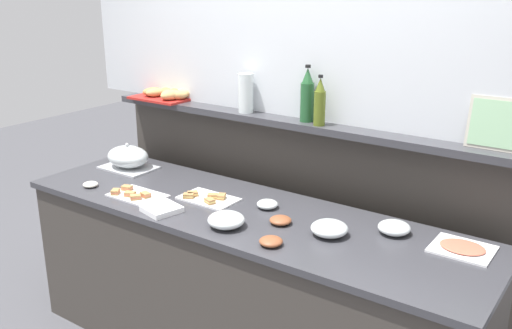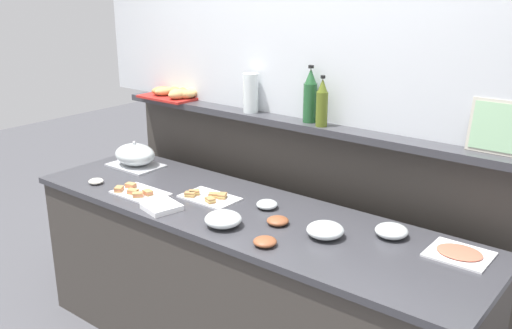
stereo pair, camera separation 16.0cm
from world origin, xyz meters
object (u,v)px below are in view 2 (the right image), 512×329
Objects in this scene: cold_cuts_platter at (459,253)px; glass_bowl_medium at (325,231)px; sandwich_platter_front at (209,197)px; glass_bowl_small at (267,205)px; sandwich_platter_side at (138,192)px; condiment_bowl_dark at (265,242)px; glass_bowl_extra at (223,220)px; glass_bowl_large at (391,231)px; napkin_stack at (162,207)px; water_carafe at (251,93)px; wine_bottle_green at (310,97)px; olive_oil_bottle at (322,104)px; condiment_bowl_teal at (278,221)px; serving_cloche at (135,156)px; condiment_bowl_cream at (96,181)px; bread_basket at (176,93)px; framed_picture at (496,127)px.

glass_bowl_medium is (-0.56, -0.21, 0.02)m from cold_cuts_platter.
glass_bowl_small is (0.34, 0.09, 0.01)m from sandwich_platter_front.
condiment_bowl_dark reaches higher than sandwich_platter_side.
sandwich_platter_side is at bearing 177.53° from glass_bowl_extra.
napkin_stack is (-1.10, -0.44, -0.01)m from glass_bowl_large.
glass_bowl_medium is 1.08m from water_carafe.
condiment_bowl_dark reaches higher than napkin_stack.
olive_oil_bottle is at bearing -21.53° from wine_bottle_green.
olive_oil_bottle reaches higher than condiment_bowl_teal.
glass_bowl_extra reaches higher than glass_bowl_large.
cold_cuts_platter is at bearing -15.76° from olive_oil_bottle.
glass_bowl_extra reaches higher than cold_cuts_platter.
condiment_bowl_teal is (0.20, 0.18, -0.01)m from glass_bowl_extra.
serving_cloche is at bearing -165.61° from olive_oil_bottle.
sandwich_platter_front is 0.50m from condiment_bowl_teal.
condiment_bowl_dark is (0.26, -0.36, -0.00)m from glass_bowl_small.
glass_bowl_large is 1.77× the size of condiment_bowl_cream.
olive_oil_bottle is (-0.89, 0.25, 0.51)m from cold_cuts_platter.
wine_bottle_green is (-0.16, 0.52, 0.52)m from condiment_bowl_teal.
glass_bowl_large is 0.89m from wine_bottle_green.
glass_bowl_small is 0.44m from condiment_bowl_dark.
water_carafe is (0.69, 0.33, 0.44)m from serving_cloche.
bread_basket reaches higher than condiment_bowl_teal.
sandwich_platter_front is 1.73× the size of glass_bowl_extra.
glass_bowl_large reaches higher than condiment_bowl_cream.
cold_cuts_platter is at bearing 5.50° from glass_bowl_small.
glass_bowl_small reaches higher than condiment_bowl_teal.
bread_basket is (-1.48, 0.49, 0.40)m from glass_bowl_medium.
cold_cuts_platter is at bearing 31.73° from condiment_bowl_dark.
glass_bowl_medium is 1.62× the size of condiment_bowl_teal.
sandwich_platter_side and sandwich_platter_front have the same top height.
cold_cuts_platter is 0.85m from condiment_bowl_teal.
olive_oil_bottle is (1.20, 0.31, 0.45)m from serving_cloche.
sandwich_platter_front is at bearing -159.20° from framed_picture.
serving_cloche is 3.01× the size of glass_bowl_small.
cold_cuts_platter is 0.63× the size of bread_basket.
napkin_stack is at bearing -163.79° from glass_bowl_medium.
glass_bowl_small is 1.03× the size of condiment_bowl_teal.
wine_bottle_green reaches higher than bread_basket.
olive_oil_bottle reaches higher than condiment_bowl_dark.
sandwich_platter_front is 0.69m from water_carafe.
bread_basket is at bearing 160.21° from glass_bowl_small.
glass_bowl_large is 0.81m from glass_bowl_extra.
condiment_bowl_dark is (-0.17, -0.25, -0.01)m from glass_bowl_medium.
bread_basket is at bearing -179.10° from framed_picture.
sandwich_platter_side is 0.86m from bread_basket.
condiment_bowl_teal is at bearing -82.55° from olive_oil_bottle.
condiment_bowl_dark is 1.25× the size of condiment_bowl_cream.
water_carafe is at bearing 118.79° from glass_bowl_extra.
glass_bowl_large reaches higher than sandwich_platter_front.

